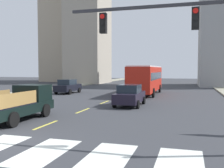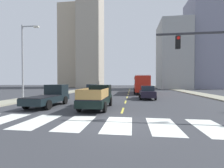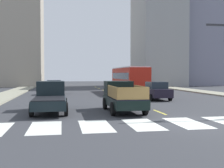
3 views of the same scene
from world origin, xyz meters
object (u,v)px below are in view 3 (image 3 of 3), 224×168
(pickup_dark, at_px, (50,98))
(sedan_near_right, at_px, (156,91))
(sedan_near_left, at_px, (54,87))
(city_bus, at_px, (129,78))
(pickup_stakebed, at_px, (122,97))

(pickup_dark, bearing_deg, sedan_near_right, 32.37)
(sedan_near_right, xyz_separation_m, sedan_near_left, (-9.72, 8.71, 0.00))
(city_bus, bearing_deg, pickup_dark, -118.58)
(pickup_stakebed, distance_m, sedan_near_left, 16.80)
(city_bus, bearing_deg, sedan_near_right, -87.96)
(sedan_near_right, bearing_deg, sedan_near_left, 135.66)
(pickup_stakebed, bearing_deg, city_bus, 74.64)
(pickup_stakebed, bearing_deg, sedan_near_right, 56.18)
(pickup_dark, bearing_deg, sedan_near_left, 87.14)
(pickup_stakebed, distance_m, sedan_near_right, 8.86)
(pickup_stakebed, relative_size, sedan_near_right, 1.18)
(pickup_dark, height_order, sedan_near_left, pickup_dark)
(pickup_stakebed, height_order, city_bus, city_bus)
(pickup_dark, height_order, city_bus, city_bus)
(city_bus, distance_m, sedan_near_left, 9.60)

